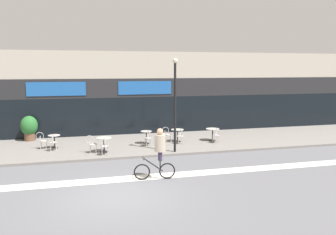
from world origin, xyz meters
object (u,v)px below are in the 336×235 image
object	(u,v)px
bistro_table_1	(104,142)
planter_pot	(29,127)
bistro_table_0	(54,139)
bistro_table_3	(177,133)
cyclist_0	(159,150)
cafe_chair_0_side	(42,139)
lamp_post	(175,98)
cafe_chair_1_side	(91,143)
bistro_table_2	(146,135)
cafe_chair_3_side	(167,133)
cafe_chair_3_near	(180,135)
cafe_chair_2_near	(148,137)
cafe_chair_4_near	(217,134)
cafe_chair_1_near	(105,145)
cafe_chair_0_near	(53,141)
bistro_table_4	(213,132)

from	to	relation	value
bistro_table_1	planter_pot	world-z (taller)	planter_pot
bistro_table_0	bistro_table_3	distance (m)	6.82
bistro_table_1	cyclist_0	distance (m)	4.79
cafe_chair_0_side	lamp_post	world-z (taller)	lamp_post
cafe_chair_1_side	bistro_table_2	bearing A→B (deg)	29.16
cafe_chair_3_side	lamp_post	distance (m)	3.17
bistro_table_0	cyclist_0	bearing A→B (deg)	-52.67
cafe_chair_3_near	cafe_chair_0_side	bearing A→B (deg)	83.66
bistro_table_2	cafe_chair_3_near	size ratio (longest dim) A/B	0.80
bistro_table_0	lamp_post	world-z (taller)	lamp_post
cafe_chair_2_near	cafe_chair_4_near	bearing A→B (deg)	-98.00
cafe_chair_3_side	planter_pot	distance (m)	8.17
cafe_chair_0_side	cafe_chair_2_near	size ratio (longest dim) A/B	1.00
bistro_table_1	bistro_table_3	distance (m)	4.52
planter_pot	lamp_post	bearing A→B (deg)	-31.02
bistro_table_3	cafe_chair_1_side	bearing A→B (deg)	-163.49
bistro_table_2	planter_pot	world-z (taller)	planter_pot
cafe_chair_1_near	cafe_chair_0_near	bearing A→B (deg)	57.60
cafe_chair_3_side	planter_pot	bearing A→B (deg)	164.51
bistro_table_1	cafe_chair_3_near	size ratio (longest dim) A/B	0.88
planter_pot	cafe_chair_1_side	bearing A→B (deg)	-47.41
bistro_table_4	cafe_chair_4_near	xyz separation A→B (m)	(0.01, -0.63, -0.01)
bistro_table_0	cafe_chair_3_near	world-z (taller)	cafe_chair_3_near
cafe_chair_4_near	planter_pot	size ratio (longest dim) A/B	0.61
bistro_table_1	cafe_chair_1_side	xyz separation A→B (m)	(-0.63, 0.01, -0.03)
planter_pot	cafe_chair_0_near	bearing A→B (deg)	-61.63
bistro_table_0	bistro_table_4	bearing A→B (deg)	-1.82
cafe_chair_3_near	lamp_post	world-z (taller)	lamp_post
cafe_chair_2_near	planter_pot	world-z (taller)	planter_pot
bistro_table_2	cafe_chair_0_side	bearing A→B (deg)	178.84
bistro_table_2	cafe_chair_1_side	distance (m)	3.34
cafe_chair_0_side	cafe_chair_4_near	bearing A→B (deg)	-3.51
cafe_chair_3_near	cyclist_0	world-z (taller)	cyclist_0
lamp_post	cafe_chair_1_near	bearing A→B (deg)	177.63
cafe_chair_4_near	cyclist_0	world-z (taller)	cyclist_0
cafe_chair_0_near	lamp_post	size ratio (longest dim) A/B	0.19
bistro_table_4	planter_pot	bearing A→B (deg)	165.91
bistro_table_4	lamp_post	xyz separation A→B (m)	(-2.83, -1.98, 2.24)
cafe_chair_3_near	cafe_chair_4_near	distance (m)	2.10
bistro_table_1	cafe_chair_2_near	world-z (taller)	cafe_chair_2_near
bistro_table_2	cafe_chair_0_side	world-z (taller)	cafe_chair_0_side
cafe_chair_4_near	lamp_post	world-z (taller)	lamp_post
planter_pot	lamp_post	world-z (taller)	lamp_post
bistro_table_2	lamp_post	world-z (taller)	lamp_post
cafe_chair_3_near	cafe_chair_4_near	bearing A→B (deg)	-98.14
bistro_table_4	cafe_chair_1_near	distance (m)	6.61
bistro_table_1	cafe_chair_3_near	distance (m)	4.36
bistro_table_1	lamp_post	size ratio (longest dim) A/B	0.17
cafe_chair_0_side	bistro_table_0	bearing A→B (deg)	1.71
cafe_chair_1_side	cafe_chair_4_near	bearing A→B (deg)	9.57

